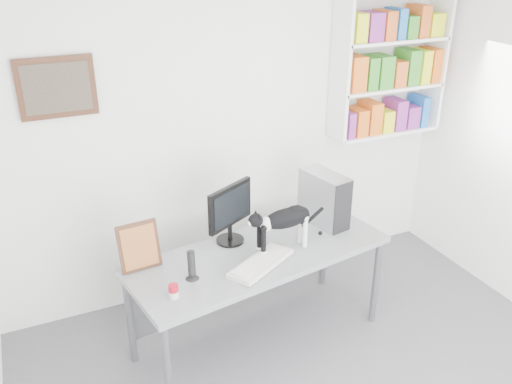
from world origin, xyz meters
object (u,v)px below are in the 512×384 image
desk (259,297)px  leaning_print (139,245)px  keyboard (261,263)px  pc_tower (324,198)px  speaker (192,265)px  soup_can (174,291)px  bookshelf (390,64)px  monitor (230,214)px  cat (284,229)px

desk → leaning_print: 1.01m
keyboard → pc_tower: 0.82m
keyboard → speaker: 0.49m
speaker → soup_can: bearing=-129.1°
desk → leaning_print: (-0.82, 0.16, 0.57)m
bookshelf → monitor: 1.97m
monitor → speaker: size_ratio=2.17×
desk → keyboard: size_ratio=3.67×
monitor → keyboard: 0.45m
desk → bookshelf: bearing=16.4°
desk → speaker: 0.75m
speaker → monitor: bearing=49.4°
leaning_print → cat: bearing=-16.1°
speaker → soup_can: (-0.17, -0.15, -0.06)m
bookshelf → keyboard: size_ratio=2.40×
soup_can → cat: 0.93m
monitor → keyboard: size_ratio=0.89×
pc_tower → soup_can: 1.45m
desk → pc_tower: pc_tower is taller
desk → monitor: (-0.13, 0.23, 0.62)m
speaker → cat: bearing=15.4°
keyboard → bookshelf: bearing=0.0°
soup_can → leaning_print: bearing=103.7°
monitor → leaning_print: (-0.68, -0.07, -0.06)m
monitor → pc_tower: (0.78, -0.03, -0.02)m
soup_can → monitor: bearing=40.6°
monitor → soup_can: size_ratio=4.98×
bookshelf → soup_can: bearing=-156.1°
bookshelf → desk: (-1.57, -0.74, -1.46)m
bookshelf → cat: 1.84m
speaker → bookshelf: bearing=31.4°
desk → keyboard: keyboard is taller
desk → monitor: bearing=111.5°
pc_tower → cat: 0.53m
pc_tower → speaker: bearing=-175.8°
pc_tower → soup_can: (-1.36, -0.47, -0.16)m
desk → soup_can: size_ratio=20.46×
speaker → leaning_print: 0.39m
keyboard → desk: bearing=39.0°
pc_tower → soup_can: pc_tower is taller
leaning_print → speaker: bearing=-49.9°
leaning_print → desk: bearing=-15.7°
desk → monitor: monitor is taller
bookshelf → speaker: (-2.12, -0.86, -0.96)m
bookshelf → leaning_print: 2.62m
desk → cat: 0.59m
speaker → pc_tower: bearing=24.3°
keyboard → cat: bearing=-1.6°
monitor → pc_tower: 0.78m
leaning_print → bookshelf: bearing=9.0°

